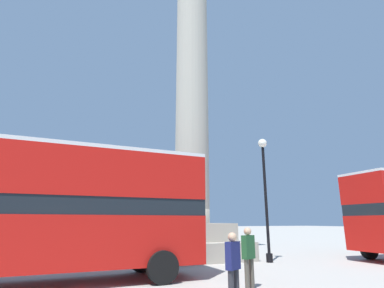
% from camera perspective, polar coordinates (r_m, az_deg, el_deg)
% --- Properties ---
extents(ground_plane, '(200.00, 200.00, 0.00)m').
position_cam_1_polar(ground_plane, '(16.84, 0.00, -20.95)').
color(ground_plane, '#ADA89E').
extents(monument_column, '(4.99, 4.99, 24.26)m').
position_cam_1_polar(monument_column, '(18.38, 0.00, 9.88)').
color(monument_column, '#A39E8E').
rests_on(monument_column, ground_plane).
extents(bus_a, '(10.19, 3.07, 4.24)m').
position_cam_1_polar(bus_a, '(10.74, -26.25, -10.56)').
color(bus_a, '#B7140F').
rests_on(bus_a, ground_plane).
extents(street_lamp, '(0.46, 0.46, 6.06)m').
position_cam_1_polar(street_lamp, '(15.64, 13.75, -7.86)').
color(street_lamp, black).
rests_on(street_lamp, ground_plane).
extents(pedestrian_near_lamp, '(0.48, 0.35, 1.70)m').
position_cam_1_polar(pedestrian_near_lamp, '(9.42, 10.72, -19.91)').
color(pedestrian_near_lamp, '#4C473D').
rests_on(pedestrian_near_lamp, ground_plane).
extents(pedestrian_by_plinth, '(0.45, 0.36, 1.62)m').
position_cam_1_polar(pedestrian_by_plinth, '(7.60, 7.84, -21.84)').
color(pedestrian_by_plinth, '#28282D').
rests_on(pedestrian_by_plinth, ground_plane).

